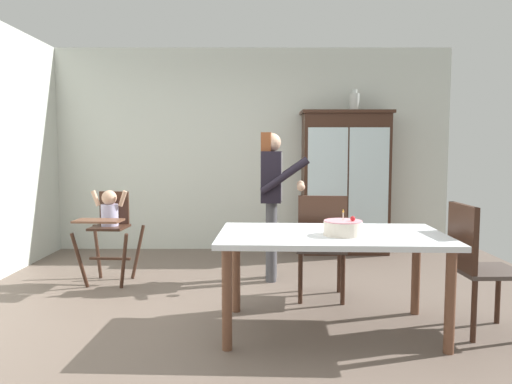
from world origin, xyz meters
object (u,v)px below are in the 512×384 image
ceramic_vase (352,102)px  china_cabinet (343,182)px  adult_person (270,187)px  high_chair_with_toddler (107,219)px  birthday_cake (341,228)px  dining_chair_far_side (319,240)px  dining_table (329,244)px  dining_chair_right_end (472,259)px

ceramic_vase → china_cabinet: bearing=-177.9°
adult_person → china_cabinet: bearing=-32.1°
high_chair_with_toddler → china_cabinet: bearing=32.8°
ceramic_vase → adult_person: 2.00m
adult_person → birthday_cake: 1.60m
dining_chair_far_side → high_chair_with_toddler: bearing=-11.3°
china_cabinet → dining_table: bearing=-102.3°
china_cabinet → adult_person: bearing=-126.8°
high_chair_with_toddler → dining_chair_far_side: dining_chair_far_side is taller
ceramic_vase → dining_chair_far_side: 2.59m
ceramic_vase → dining_chair_right_end: size_ratio=0.28×
ceramic_vase → birthday_cake: ceramic_vase is taller
dining_table → dining_chair_far_side: (0.02, 0.70, -0.10)m
dining_chair_right_end → dining_chair_far_side: bearing=52.2°
ceramic_vase → dining_table: (-0.70, -2.76, -1.32)m
ceramic_vase → dining_chair_right_end: 3.16m
china_cabinet → dining_table: 2.83m
dining_table → birthday_cake: size_ratio=6.08×
dining_chair_far_side → adult_person: bearing=-55.5°
high_chair_with_toddler → adult_person: (1.65, 0.13, 0.31)m
dining_table → dining_chair_far_side: size_ratio=1.77×
adult_person → dining_chair_right_end: (1.44, -1.48, -0.41)m
dining_table → dining_chair_far_side: dining_chair_far_side is taller
ceramic_vase → dining_chair_right_end: ceramic_vase is taller
adult_person → high_chair_with_toddler: bearing=99.2°
china_cabinet → adult_person: 1.66m
ceramic_vase → dining_chair_right_end: bearing=-83.0°
ceramic_vase → high_chair_with_toddler: size_ratio=0.28×
high_chair_with_toddler → dining_table: 2.42m
ceramic_vase → high_chair_with_toddler: (-2.75, -1.46, -1.32)m
china_cabinet → dining_chair_far_side: size_ratio=1.93×
china_cabinet → dining_chair_right_end: (0.45, -2.80, -0.38)m
dining_chair_far_side → dining_chair_right_end: 1.27m
dining_chair_far_side → china_cabinet: bearing=-100.9°
ceramic_vase → dining_chair_far_side: size_ratio=0.28×
adult_person → dining_table: adult_person is taller
ceramic_vase → adult_person: size_ratio=0.18×
adult_person → ceramic_vase: bearing=-34.8°
china_cabinet → birthday_cake: china_cabinet is taller
china_cabinet → dining_chair_right_end: size_ratio=1.93×
dining_chair_far_side → ceramic_vase: bearing=-103.5°
high_chair_with_toddler → dining_chair_right_end: size_ratio=0.99×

